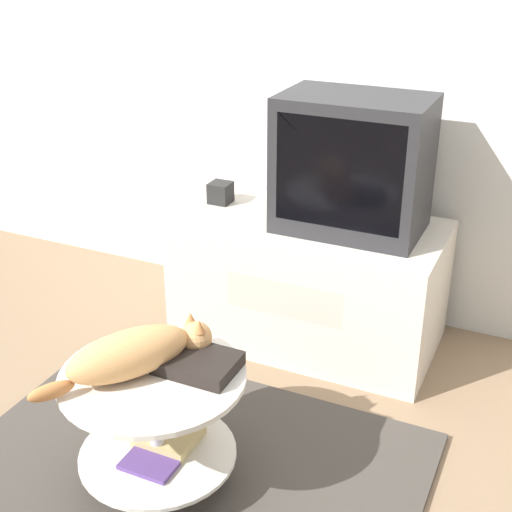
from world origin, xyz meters
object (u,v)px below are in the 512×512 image
object	(u,v)px
cat	(136,353)
tv	(353,164)
speaker	(221,193)
dvd_box	(198,363)

from	to	relation	value
cat	tv	bearing A→B (deg)	16.37
speaker	dvd_box	bearing A→B (deg)	-66.26
cat	dvd_box	bearing A→B (deg)	-27.61
speaker	tv	bearing A→B (deg)	-3.78
speaker	cat	distance (m)	1.16
tv	dvd_box	xyz separation A→B (m)	(-0.15, -0.99, -0.36)
speaker	dvd_box	distance (m)	1.13
dvd_box	speaker	bearing A→B (deg)	113.74
speaker	cat	world-z (taller)	speaker
tv	dvd_box	distance (m)	1.06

